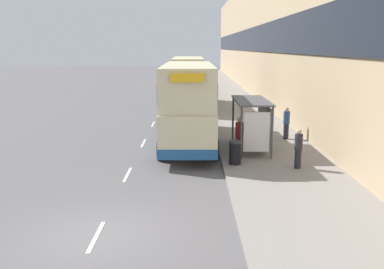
{
  "coord_description": "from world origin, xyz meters",
  "views": [
    {
      "loc": [
        2.66,
        -11.16,
        5.17
      ],
      "look_at": [
        2.52,
        18.84,
        -0.97
      ],
      "focal_mm": 40.0,
      "sensor_mm": 36.0,
      "label": 1
    }
  ],
  "objects": [
    {
      "name": "pedestrian_at_shelter",
      "position": [
        7.91,
        12.19,
        1.06
      ],
      "size": [
        0.35,
        0.35,
        1.79
      ],
      "color": "#23232D",
      "rests_on": "ground_plane"
    },
    {
      "name": "lane_mark_1",
      "position": [
        0.0,
        5.79,
        0.01
      ],
      "size": [
        0.12,
        2.0,
        0.01
      ],
      "color": "silver",
      "rests_on": "ground_plane"
    },
    {
      "name": "lane_mark_5",
      "position": [
        0.0,
        29.35,
        0.01
      ],
      "size": [
        0.12,
        2.0,
        0.01
      ],
      "color": "silver",
      "rests_on": "ground_plane"
    },
    {
      "name": "pavement",
      "position": [
        6.5,
        38.5,
        0.07
      ],
      "size": [
        5.0,
        93.0,
        0.14
      ],
      "color": "gray",
      "rests_on": "ground_plane"
    },
    {
      "name": "ground_plane",
      "position": [
        0.0,
        0.0,
        0.0
      ],
      "size": [
        220.0,
        220.0,
        0.0
      ],
      "primitive_type": "plane",
      "color": "#5B595B"
    },
    {
      "name": "lane_mark_3",
      "position": [
        0.0,
        17.57,
        0.01
      ],
      "size": [
        0.12,
        2.0,
        0.01
      ],
      "color": "silver",
      "rests_on": "ground_plane"
    },
    {
      "name": "lane_mark_6",
      "position": [
        0.0,
        35.24,
        0.01
      ],
      "size": [
        0.12,
        2.0,
        0.01
      ],
      "color": "silver",
      "rests_on": "ground_plane"
    },
    {
      "name": "lane_mark_0",
      "position": [
        0.0,
        -0.1,
        0.01
      ],
      "size": [
        0.12,
        2.0,
        0.01
      ],
      "color": "silver",
      "rests_on": "ground_plane"
    },
    {
      "name": "terrace_facade",
      "position": [
        10.49,
        38.5,
        6.63
      ],
      "size": [
        3.1,
        93.0,
        13.28
      ],
      "color": "tan",
      "rests_on": "ground_plane"
    },
    {
      "name": "pedestrian_2",
      "position": [
        7.13,
        6.3,
        1.0
      ],
      "size": [
        0.33,
        0.33,
        1.69
      ],
      "color": "#23232D",
      "rests_on": "ground_plane"
    },
    {
      "name": "double_decker_bus_near",
      "position": [
        2.47,
        11.31,
        2.28
      ],
      "size": [
        2.85,
        10.16,
        4.3
      ],
      "color": "beige",
      "rests_on": "ground_plane"
    },
    {
      "name": "litter_bin",
      "position": [
        4.55,
        6.94,
        0.67
      ],
      "size": [
        0.55,
        0.55,
        1.05
      ],
      "color": "black",
      "rests_on": "ground_plane"
    },
    {
      "name": "lane_mark_2",
      "position": [
        0.0,
        11.68,
        0.01
      ],
      "size": [
        0.12,
        2.0,
        0.01
      ],
      "color": "silver",
      "rests_on": "ground_plane"
    },
    {
      "name": "bus_shelter",
      "position": [
        5.77,
        9.48,
        1.88
      ],
      "size": [
        1.6,
        4.2,
        2.48
      ],
      "color": "#4C4C51",
      "rests_on": "ground_plane"
    },
    {
      "name": "pedestrian_1",
      "position": [
        4.86,
        8.22,
        1.09
      ],
      "size": [
        0.37,
        0.37,
        1.87
      ],
      "color": "#23232D",
      "rests_on": "ground_plane"
    },
    {
      "name": "car_1",
      "position": [
        3.19,
        36.8,
        0.85
      ],
      "size": [
        2.02,
        4.52,
        1.7
      ],
      "color": "black",
      "rests_on": "ground_plane"
    },
    {
      "name": "double_decker_bus_ahead",
      "position": [
        2.33,
        25.46,
        2.28
      ],
      "size": [
        2.85,
        10.85,
        4.3
      ],
      "color": "beige",
      "rests_on": "ground_plane"
    },
    {
      "name": "lane_mark_4",
      "position": [
        0.0,
        23.46,
        0.01
      ],
      "size": [
        0.12,
        2.0,
        0.01
      ],
      "color": "silver",
      "rests_on": "ground_plane"
    },
    {
      "name": "car_0",
      "position": [
        3.09,
        44.99,
        0.89
      ],
      "size": [
        2.05,
        4.16,
        1.8
      ],
      "color": "maroon",
      "rests_on": "ground_plane"
    }
  ]
}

